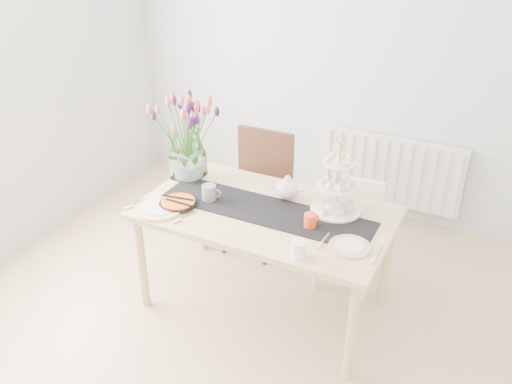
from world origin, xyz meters
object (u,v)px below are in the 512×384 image
at_px(chair_brown, 259,182).
at_px(tart_tin, 178,203).
at_px(radiator, 391,171).
at_px(teapot, 287,189).
at_px(cake_stand, 337,193).
at_px(dining_table, 265,221).
at_px(mug_orange, 310,221).
at_px(plate_left, 159,209).
at_px(mug_white, 299,249).
at_px(cream_jug, 334,209).
at_px(mug_grey, 209,193).
at_px(tulip_vase, 186,126).
at_px(plate_right, 350,247).
at_px(chair_white, 352,225).

distance_m(chair_brown, tart_tin, 0.91).
xyz_separation_m(radiator, teapot, (-0.38, -1.34, 0.38)).
bearing_deg(cake_stand, dining_table, -154.63).
bearing_deg(mug_orange, plate_left, 134.60).
height_order(dining_table, tart_tin, tart_tin).
bearing_deg(tart_tin, mug_white, -11.10).
relative_size(radiator, cream_jug, 12.28).
height_order(dining_table, mug_orange, mug_orange).
bearing_deg(teapot, chair_brown, 139.49).
bearing_deg(mug_grey, mug_white, -41.75).
bearing_deg(tulip_vase, mug_white, -27.01).
height_order(chair_brown, cream_jug, chair_brown).
height_order(teapot, mug_white, teapot).
relative_size(radiator, tulip_vase, 1.71).
relative_size(cream_jug, mug_orange, 1.08).
height_order(mug_white, plate_right, mug_white).
distance_m(dining_table, cake_stand, 0.49).
xyz_separation_m(dining_table, tart_tin, (-0.54, -0.19, 0.09)).
xyz_separation_m(tart_tin, mug_grey, (0.15, 0.14, 0.04)).
distance_m(teapot, mug_orange, 0.37).
distance_m(cake_stand, mug_white, 0.56).
height_order(cream_jug, plate_right, cream_jug).
relative_size(radiator, plate_left, 4.01).
xyz_separation_m(dining_table, chair_white, (0.42, 0.57, -0.24)).
xyz_separation_m(tart_tin, plate_left, (-0.07, -0.11, -0.01)).
distance_m(radiator, mug_orange, 1.63).
height_order(radiator, cake_stand, cake_stand).
bearing_deg(chair_white, mug_orange, -102.19).
height_order(tart_tin, mug_orange, mug_orange).
height_order(cream_jug, mug_white, mug_white).
xyz_separation_m(chair_white, mug_white, (-0.03, -0.94, 0.36)).
height_order(tart_tin, plate_right, tart_tin).
relative_size(chair_white, plate_left, 2.55).
relative_size(chair_white, mug_orange, 8.46).
bearing_deg(chair_white, tulip_vase, -164.55).
distance_m(radiator, mug_white, 1.94).
height_order(dining_table, tulip_vase, tulip_vase).
bearing_deg(plate_right, mug_orange, 160.53).
xyz_separation_m(tart_tin, mug_white, (0.92, -0.18, 0.04)).
bearing_deg(tulip_vase, radiator, 49.97).
bearing_deg(cake_stand, cream_jug, -87.84).
xyz_separation_m(cake_stand, tart_tin, (-0.94, -0.38, -0.12)).
xyz_separation_m(cream_jug, tart_tin, (-0.94, -0.33, -0.03)).
relative_size(tart_tin, plate_right, 1.01).
bearing_deg(cream_jug, chair_white, 73.72).
bearing_deg(plate_right, plate_left, -173.41).
bearing_deg(cream_jug, dining_table, -175.61).
distance_m(chair_white, tart_tin, 1.26).
height_order(mug_grey, mug_white, mug_grey).
distance_m(chair_white, cream_jug, 0.56).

